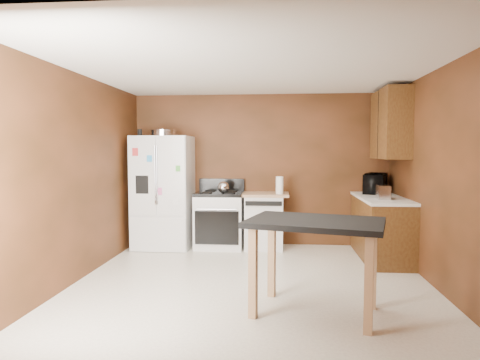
# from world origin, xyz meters

# --- Properties ---
(floor) EXTENTS (4.50, 4.50, 0.00)m
(floor) POSITION_xyz_m (0.00, 0.00, 0.00)
(floor) COLOR white
(floor) RESTS_ON ground
(ceiling) EXTENTS (4.50, 4.50, 0.00)m
(ceiling) POSITION_xyz_m (0.00, 0.00, 2.50)
(ceiling) COLOR white
(ceiling) RESTS_ON ground
(wall_back) EXTENTS (4.20, 0.00, 4.20)m
(wall_back) POSITION_xyz_m (0.00, 2.25, 1.25)
(wall_back) COLOR brown
(wall_back) RESTS_ON ground
(wall_front) EXTENTS (4.20, 0.00, 4.20)m
(wall_front) POSITION_xyz_m (0.00, -2.25, 1.25)
(wall_front) COLOR brown
(wall_front) RESTS_ON ground
(wall_left) EXTENTS (0.00, 4.50, 4.50)m
(wall_left) POSITION_xyz_m (-2.10, 0.00, 1.25)
(wall_left) COLOR brown
(wall_left) RESTS_ON ground
(wall_right) EXTENTS (0.00, 4.50, 4.50)m
(wall_right) POSITION_xyz_m (2.10, 0.00, 1.25)
(wall_right) COLOR brown
(wall_right) RESTS_ON ground
(roasting_pan) EXTENTS (0.42, 0.42, 0.10)m
(roasting_pan) POSITION_xyz_m (-1.55, 1.91, 1.85)
(roasting_pan) COLOR silver
(roasting_pan) RESTS_ON refrigerator
(pen_cup) EXTENTS (0.07, 0.07, 0.11)m
(pen_cup) POSITION_xyz_m (-1.89, 1.75, 1.85)
(pen_cup) COLOR black
(pen_cup) RESTS_ON refrigerator
(kettle) EXTENTS (0.18, 0.18, 0.18)m
(kettle) POSITION_xyz_m (-0.56, 1.78, 0.99)
(kettle) COLOR silver
(kettle) RESTS_ON gas_range
(paper_towel) EXTENTS (0.16, 0.16, 0.27)m
(paper_towel) POSITION_xyz_m (0.32, 1.82, 1.03)
(paper_towel) COLOR white
(paper_towel) RESTS_ON dishwasher
(green_canister) EXTENTS (0.12, 0.12, 0.10)m
(green_canister) POSITION_xyz_m (0.33, 1.97, 0.94)
(green_canister) COLOR green
(green_canister) RESTS_ON dishwasher
(toaster) EXTENTS (0.18, 0.27, 0.19)m
(toaster) POSITION_xyz_m (1.76, 1.17, 1.00)
(toaster) COLOR silver
(toaster) RESTS_ON right_cabinets
(microwave) EXTENTS (0.53, 0.61, 0.29)m
(microwave) POSITION_xyz_m (1.81, 1.95, 1.04)
(microwave) COLOR black
(microwave) RESTS_ON right_cabinets
(refrigerator) EXTENTS (0.90, 0.80, 1.80)m
(refrigerator) POSITION_xyz_m (-1.55, 1.86, 0.90)
(refrigerator) COLOR white
(refrigerator) RESTS_ON ground
(gas_range) EXTENTS (0.76, 0.68, 1.10)m
(gas_range) POSITION_xyz_m (-0.64, 1.92, 0.46)
(gas_range) COLOR white
(gas_range) RESTS_ON ground
(dishwasher) EXTENTS (0.78, 0.63, 0.89)m
(dishwasher) POSITION_xyz_m (0.08, 1.95, 0.45)
(dishwasher) COLOR white
(dishwasher) RESTS_ON ground
(right_cabinets) EXTENTS (0.63, 1.58, 2.45)m
(right_cabinets) POSITION_xyz_m (1.84, 1.48, 0.91)
(right_cabinets) COLOR brown
(right_cabinets) RESTS_ON ground
(island) EXTENTS (1.43, 1.14, 0.91)m
(island) POSITION_xyz_m (0.66, -0.78, 0.77)
(island) COLOR black
(island) RESTS_ON ground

